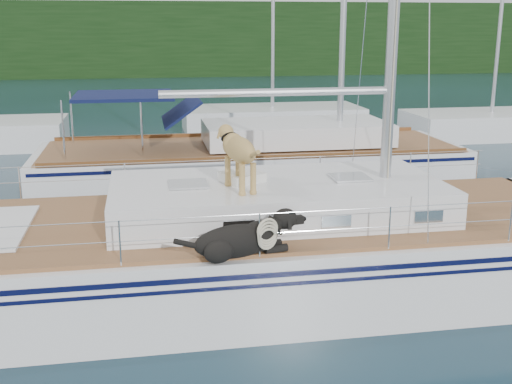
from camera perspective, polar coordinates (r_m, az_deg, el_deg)
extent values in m
plane|color=black|center=(10.58, -2.51, -8.81)|extent=(120.00, 120.00, 0.00)
cube|color=black|center=(54.65, -9.05, 13.25)|extent=(90.00, 3.00, 6.00)
cube|color=#595147|center=(55.95, -8.98, 10.82)|extent=(92.00, 1.00, 1.20)
cube|color=silver|center=(10.39, -2.54, -6.28)|extent=(12.00, 3.80, 1.40)
cube|color=brown|center=(10.15, -2.58, -2.43)|extent=(11.52, 3.50, 0.06)
cube|color=silver|center=(10.19, 1.86, -0.56)|extent=(5.20, 2.50, 0.55)
cylinder|color=silver|center=(9.89, 1.94, 8.85)|extent=(3.60, 0.12, 0.12)
cylinder|color=silver|center=(8.32, -1.03, -2.04)|extent=(10.56, 0.01, 0.01)
cylinder|color=silver|center=(11.68, -3.75, 2.83)|extent=(10.56, 0.01, 0.01)
cube|color=#1D2CB6|center=(11.66, -6.45, 0.04)|extent=(0.70, 0.50, 0.05)
cube|color=silver|center=(10.09, -1.23, 1.34)|extent=(0.77, 0.72, 0.15)
torus|color=beige|center=(8.35, 1.03, -3.41)|extent=(0.43, 0.28, 0.42)
cube|color=silver|center=(16.97, -0.44, 1.88)|extent=(11.00, 3.50, 1.30)
cube|color=brown|center=(16.84, -0.44, 4.03)|extent=(10.56, 3.29, 0.06)
cube|color=silver|center=(17.02, 3.56, 5.32)|extent=(4.80, 2.30, 0.55)
cube|color=#0E143D|center=(16.41, -11.66, 8.40)|extent=(2.40, 2.30, 0.08)
cube|color=silver|center=(26.43, 1.46, 6.39)|extent=(7.20, 3.00, 1.10)
cube|color=silver|center=(26.49, 20.12, 5.52)|extent=(6.40, 3.00, 1.10)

